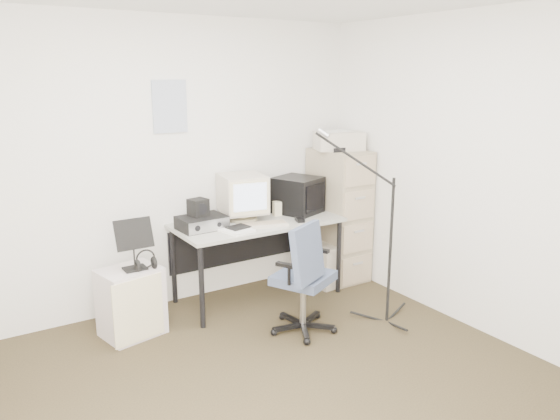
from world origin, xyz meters
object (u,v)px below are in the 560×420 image
filing_cabinet (339,215)px  side_cart (131,302)px  office_chair (303,276)px  desk (258,260)px

filing_cabinet → side_cart: bearing=-176.4°
side_cart → office_chair: bearing=-41.8°
desk → office_chair: bearing=-92.9°
filing_cabinet → office_chair: (-0.99, -0.81, -0.18)m
filing_cabinet → desk: bearing=-178.2°
side_cart → desk: bearing=-7.0°
desk → office_chair: size_ratio=1.60×
filing_cabinet → side_cart: (-2.17, -0.14, -0.38)m
office_chair → filing_cabinet: bearing=12.8°
desk → side_cart: desk is taller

